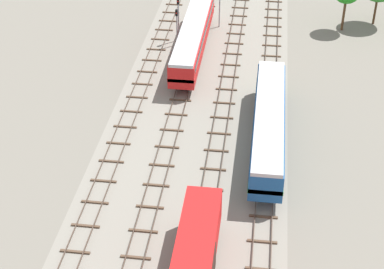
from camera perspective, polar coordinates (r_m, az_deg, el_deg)
ground_plane at (r=80.84m, az=2.21°, el=8.60°), size 480.00×480.00×0.00m
ballast_bed at (r=80.84m, az=2.21°, el=8.61°), size 18.44×176.00×0.01m
track_far_left at (r=82.55m, az=-2.78°, el=9.25°), size 2.40×126.00×0.29m
track_left at (r=81.90m, az=0.59°, el=9.08°), size 2.40×126.00×0.29m
track_centre_left at (r=81.53m, az=3.99°, el=8.88°), size 2.40×126.00×0.29m
track_centre at (r=81.45m, az=7.40°, el=8.65°), size 2.40×126.00×0.29m
freight_boxcar_centre_left_nearest at (r=44.65m, az=0.16°, el=-11.90°), size 2.87×14.00×3.60m
diesel_railcar_centre_near at (r=59.23m, az=7.10°, el=1.04°), size 2.96×20.50×3.80m
passenger_coach_left_mid at (r=76.30m, az=0.14°, el=9.20°), size 2.96×22.00×3.80m
signal_post_nearest at (r=79.49m, az=-1.28°, el=11.11°), size 0.28×0.47×5.93m
signal_post_near at (r=83.66m, az=2.57°, el=12.07°), size 0.28×0.47×5.44m
signal_post_mid at (r=78.47m, az=-1.42°, el=10.35°), size 0.28×0.47×4.94m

